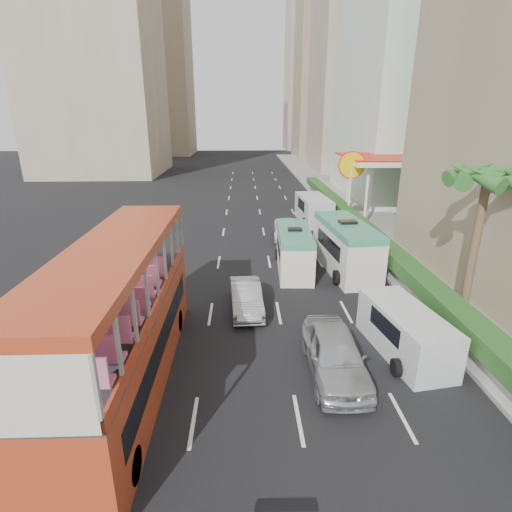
{
  "coord_description": "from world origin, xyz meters",
  "views": [
    {
      "loc": [
        -2.03,
        -11.78,
        8.74
      ],
      "look_at": [
        -1.5,
        4.0,
        3.2
      ],
      "focal_mm": 28.0,
      "sensor_mm": 36.0,
      "label": 1
    }
  ],
  "objects_px": {
    "double_decker_bus": "(123,317)",
    "car_silver_lane_b": "(333,373)",
    "minibus_near": "(294,250)",
    "panel_van_far": "(313,209)",
    "panel_van_near": "(405,332)",
    "car_silver_lane_a": "(246,310)",
    "van_asset": "(289,238)",
    "shell_station": "(379,188)",
    "minibus_far": "(346,247)",
    "palm_tree": "(474,250)"
  },
  "relations": [
    {
      "from": "double_decker_bus",
      "to": "car_silver_lane_b",
      "type": "height_order",
      "value": "double_decker_bus"
    },
    {
      "from": "minibus_near",
      "to": "car_silver_lane_b",
      "type": "bearing_deg",
      "value": -86.46
    },
    {
      "from": "car_silver_lane_b",
      "to": "panel_van_far",
      "type": "bearing_deg",
      "value": 82.22
    },
    {
      "from": "car_silver_lane_b",
      "to": "panel_van_near",
      "type": "distance_m",
      "value": 3.37
    },
    {
      "from": "car_silver_lane_a",
      "to": "panel_van_far",
      "type": "distance_m",
      "value": 17.77
    },
    {
      "from": "car_silver_lane_a",
      "to": "minibus_near",
      "type": "distance_m",
      "value": 6.06
    },
    {
      "from": "van_asset",
      "to": "shell_station",
      "type": "xyz_separation_m",
      "value": [
        8.54,
        5.85,
        2.75
      ]
    },
    {
      "from": "car_silver_lane_b",
      "to": "minibus_far",
      "type": "bearing_deg",
      "value": 74.15
    },
    {
      "from": "car_silver_lane_b",
      "to": "shell_station",
      "type": "distance_m",
      "value": 24.55
    },
    {
      "from": "minibus_near",
      "to": "panel_van_far",
      "type": "bearing_deg",
      "value": 77.33
    },
    {
      "from": "panel_van_near",
      "to": "double_decker_bus",
      "type": "bearing_deg",
      "value": 179.03
    },
    {
      "from": "double_decker_bus",
      "to": "car_silver_lane_a",
      "type": "distance_m",
      "value": 7.2
    },
    {
      "from": "car_silver_lane_b",
      "to": "panel_van_far",
      "type": "xyz_separation_m",
      "value": [
        2.93,
        21.79,
        1.1
      ]
    },
    {
      "from": "car_silver_lane_a",
      "to": "shell_station",
      "type": "distance_m",
      "value": 21.46
    },
    {
      "from": "double_decker_bus",
      "to": "palm_tree",
      "type": "bearing_deg",
      "value": 16.16
    },
    {
      "from": "minibus_near",
      "to": "panel_van_far",
      "type": "height_order",
      "value": "minibus_near"
    },
    {
      "from": "palm_tree",
      "to": "panel_van_far",
      "type": "bearing_deg",
      "value": 101.59
    },
    {
      "from": "panel_van_far",
      "to": "minibus_far",
      "type": "bearing_deg",
      "value": -94.27
    },
    {
      "from": "palm_tree",
      "to": "shell_station",
      "type": "distance_m",
      "value": 19.14
    },
    {
      "from": "minibus_far",
      "to": "shell_station",
      "type": "xyz_separation_m",
      "value": [
        5.98,
        12.59,
        1.3
      ]
    },
    {
      "from": "shell_station",
      "to": "minibus_near",
      "type": "bearing_deg",
      "value": -125.93
    },
    {
      "from": "panel_van_near",
      "to": "panel_van_far",
      "type": "bearing_deg",
      "value": 80.7
    },
    {
      "from": "car_silver_lane_a",
      "to": "van_asset",
      "type": "distance_m",
      "value": 12.25
    },
    {
      "from": "minibus_far",
      "to": "panel_van_far",
      "type": "xyz_separation_m",
      "value": [
        0.07,
        11.64,
        -0.35
      ]
    },
    {
      "from": "car_silver_lane_a",
      "to": "minibus_near",
      "type": "relative_size",
      "value": 0.72
    },
    {
      "from": "van_asset",
      "to": "panel_van_near",
      "type": "xyz_separation_m",
      "value": [
        2.7,
        -15.63,
        0.91
      ]
    },
    {
      "from": "minibus_far",
      "to": "panel_van_near",
      "type": "xyz_separation_m",
      "value": [
        0.13,
        -8.89,
        -0.54
      ]
    },
    {
      "from": "car_silver_lane_a",
      "to": "panel_van_near",
      "type": "relative_size",
      "value": 0.88
    },
    {
      "from": "van_asset",
      "to": "shell_station",
      "type": "relative_size",
      "value": 0.62
    },
    {
      "from": "car_silver_lane_b",
      "to": "minibus_near",
      "type": "bearing_deg",
      "value": 90.93
    },
    {
      "from": "car_silver_lane_a",
      "to": "panel_van_near",
      "type": "height_order",
      "value": "panel_van_near"
    },
    {
      "from": "car_silver_lane_a",
      "to": "van_asset",
      "type": "relative_size",
      "value": 0.81
    },
    {
      "from": "car_silver_lane_b",
      "to": "minibus_far",
      "type": "height_order",
      "value": "minibus_far"
    },
    {
      "from": "double_decker_bus",
      "to": "minibus_far",
      "type": "bearing_deg",
      "value": 46.08
    },
    {
      "from": "double_decker_bus",
      "to": "minibus_far",
      "type": "height_order",
      "value": "double_decker_bus"
    },
    {
      "from": "car_silver_lane_b",
      "to": "minibus_near",
      "type": "height_order",
      "value": "minibus_near"
    },
    {
      "from": "car_silver_lane_a",
      "to": "panel_van_near",
      "type": "xyz_separation_m",
      "value": [
        6.08,
        -3.85,
        0.91
      ]
    },
    {
      "from": "shell_station",
      "to": "palm_tree",
      "type": "bearing_deg",
      "value": -96.6
    },
    {
      "from": "car_silver_lane_b",
      "to": "panel_van_near",
      "type": "bearing_deg",
      "value": 22.65
    },
    {
      "from": "panel_van_far",
      "to": "van_asset",
      "type": "bearing_deg",
      "value": -122.15
    },
    {
      "from": "palm_tree",
      "to": "shell_station",
      "type": "relative_size",
      "value": 0.8
    },
    {
      "from": "double_decker_bus",
      "to": "panel_van_far",
      "type": "relative_size",
      "value": 2.0
    },
    {
      "from": "car_silver_lane_b",
      "to": "van_asset",
      "type": "xyz_separation_m",
      "value": [
        0.29,
        16.88,
        0.0
      ]
    },
    {
      "from": "car_silver_lane_a",
      "to": "panel_van_near",
      "type": "bearing_deg",
      "value": -36.16
    },
    {
      "from": "car_silver_lane_b",
      "to": "panel_van_near",
      "type": "height_order",
      "value": "panel_van_near"
    },
    {
      "from": "minibus_near",
      "to": "shell_station",
      "type": "bearing_deg",
      "value": 56.56
    },
    {
      "from": "minibus_near",
      "to": "shell_station",
      "type": "xyz_separation_m",
      "value": [
        9.02,
        12.45,
        1.52
      ]
    },
    {
      "from": "van_asset",
      "to": "palm_tree",
      "type": "xyz_separation_m",
      "value": [
        6.34,
        -13.15,
        3.38
      ]
    },
    {
      "from": "double_decker_bus",
      "to": "shell_station",
      "type": "height_order",
      "value": "shell_station"
    },
    {
      "from": "panel_van_far",
      "to": "palm_tree",
      "type": "distance_m",
      "value": 18.57
    }
  ]
}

